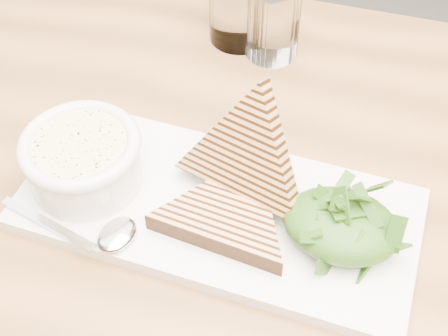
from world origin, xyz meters
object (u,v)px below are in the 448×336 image
(platter, at_px, (218,209))
(soup_bowl, at_px, (85,165))
(glass_far, at_px, (273,19))
(table_top, at_px, (152,192))

(platter, height_order, soup_bowl, soup_bowl)
(platter, xyz_separation_m, glass_far, (-0.02, 0.27, 0.04))
(table_top, xyz_separation_m, glass_far, (0.06, 0.25, 0.07))
(platter, distance_m, soup_bowl, 0.14)
(table_top, bearing_deg, soup_bowl, -150.27)
(platter, bearing_deg, glass_far, 94.60)
(table_top, relative_size, platter, 2.85)
(platter, relative_size, glass_far, 3.91)
(platter, bearing_deg, soup_bowl, -174.87)
(platter, height_order, glass_far, glass_far)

